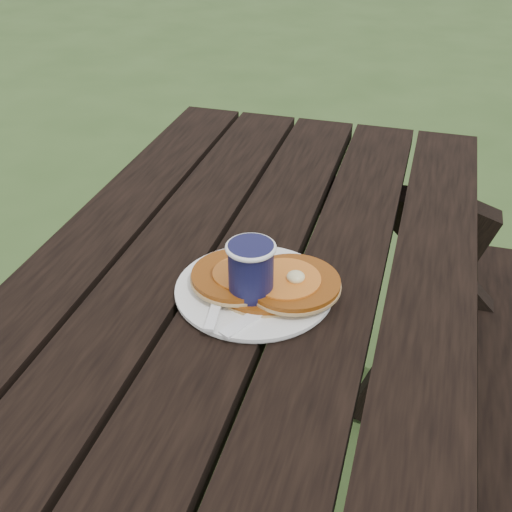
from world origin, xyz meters
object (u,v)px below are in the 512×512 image
(picnic_table, at_px, (216,509))
(plate, at_px, (254,291))
(coffee_cup, at_px, (251,272))
(pancake_stack, at_px, (266,281))

(picnic_table, xyz_separation_m, plate, (0.03, 0.14, 0.39))
(plate, distance_m, coffee_cup, 0.06)
(coffee_cup, bearing_deg, picnic_table, -107.03)
(pancake_stack, xyz_separation_m, coffee_cup, (-0.02, -0.03, 0.04))
(picnic_table, relative_size, plate, 7.33)
(pancake_stack, bearing_deg, picnic_table, -108.98)
(plate, height_order, pancake_stack, pancake_stack)
(plate, bearing_deg, picnic_table, -102.30)
(pancake_stack, relative_size, coffee_cup, 2.16)
(pancake_stack, bearing_deg, plate, -169.98)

